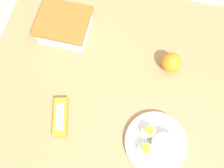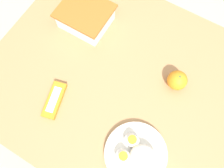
{
  "view_description": "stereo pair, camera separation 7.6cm",
  "coord_description": "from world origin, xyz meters",
  "views": [
    {
      "loc": [
        -0.01,
        -0.28,
        1.53
      ],
      "look_at": [
        -0.07,
        -0.04,
        0.81
      ],
      "focal_mm": 35.0,
      "sensor_mm": 36.0,
      "label": 1
    },
    {
      "loc": [
        0.06,
        -0.25,
        1.53
      ],
      "look_at": [
        -0.07,
        -0.04,
        0.81
      ],
      "focal_mm": 35.0,
      "sensor_mm": 36.0,
      "label": 2
    }
  ],
  "objects": [
    {
      "name": "orange_fruit",
      "position": [
        0.12,
        0.09,
        0.81
      ],
      "size": [
        0.07,
        0.07,
        0.07
      ],
      "color": "orange",
      "rests_on": "table"
    },
    {
      "name": "candy_bar",
      "position": [
        -0.21,
        -0.19,
        0.79
      ],
      "size": [
        0.08,
        0.14,
        0.02
      ],
      "color": "orange",
      "rests_on": "table"
    },
    {
      "name": "ground_plane",
      "position": [
        0.0,
        0.0,
        0.0
      ],
      "size": [
        10.0,
        10.0,
        0.0
      ],
      "primitive_type": "plane",
      "color": "#B2A899"
    },
    {
      "name": "rice_plate",
      "position": [
        0.12,
        -0.2,
        0.8
      ],
      "size": [
        0.2,
        0.2,
        0.06
      ],
      "color": "silver",
      "rests_on": "table"
    },
    {
      "name": "table",
      "position": [
        0.0,
        0.0,
        0.66
      ],
      "size": [
        1.07,
        0.8,
        0.78
      ],
      "color": "#AD7F51",
      "rests_on": "ground_plane"
    },
    {
      "name": "food_container",
      "position": [
        -0.29,
        0.14,
        0.81
      ],
      "size": [
        0.19,
        0.17,
        0.08
      ],
      "color": "white",
      "rests_on": "table"
    }
  ]
}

